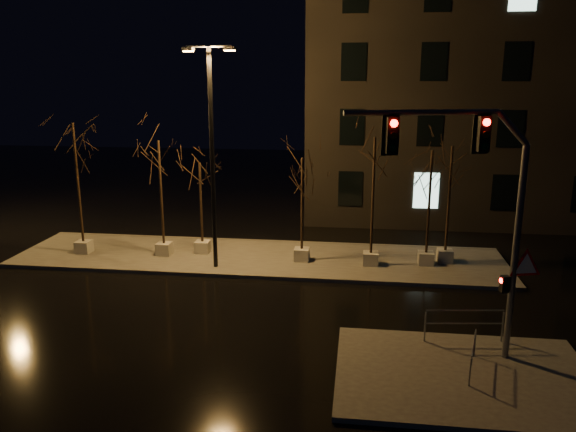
# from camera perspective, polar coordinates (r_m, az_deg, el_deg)

# --- Properties ---
(ground) EXTENTS (90.00, 90.00, 0.00)m
(ground) POSITION_cam_1_polar(r_m,az_deg,el_deg) (20.15, -6.19, -9.74)
(ground) COLOR black
(ground) RESTS_ON ground
(median) EXTENTS (22.00, 5.00, 0.15)m
(median) POSITION_cam_1_polar(r_m,az_deg,el_deg) (25.60, -3.07, -4.25)
(median) COLOR #494741
(median) RESTS_ON ground
(sidewalk_corner) EXTENTS (7.00, 5.00, 0.15)m
(sidewalk_corner) POSITION_cam_1_polar(r_m,az_deg,el_deg) (16.75, 17.44, -15.26)
(sidewalk_corner) COLOR #494741
(sidewalk_corner) RESTS_ON ground
(building) EXTENTS (25.00, 12.00, 15.00)m
(building) POSITION_cam_1_polar(r_m,az_deg,el_deg) (37.15, 22.77, 12.04)
(building) COLOR black
(building) RESTS_ON ground
(tree_0) EXTENTS (1.80, 1.80, 6.12)m
(tree_0) POSITION_cam_1_polar(r_m,az_deg,el_deg) (26.78, -20.81, 6.03)
(tree_0) COLOR #A4A399
(tree_0) RESTS_ON median
(tree_1) EXTENTS (1.80, 1.80, 5.35)m
(tree_1) POSITION_cam_1_polar(r_m,az_deg,el_deg) (25.47, -12.91, 4.90)
(tree_1) COLOR #A4A399
(tree_1) RESTS_ON median
(tree_2) EXTENTS (1.80, 1.80, 4.29)m
(tree_2) POSITION_cam_1_polar(r_m,az_deg,el_deg) (25.57, -8.91, 3.30)
(tree_2) COLOR #A4A399
(tree_2) RESTS_ON median
(tree_3) EXTENTS (1.80, 1.80, 4.69)m
(tree_3) POSITION_cam_1_polar(r_m,az_deg,el_deg) (24.11, 1.45, 3.55)
(tree_3) COLOR #A4A399
(tree_3) RESTS_ON median
(tree_4) EXTENTS (1.80, 1.80, 5.66)m
(tree_4) POSITION_cam_1_polar(r_m,az_deg,el_deg) (23.66, 8.73, 4.99)
(tree_4) COLOR #A4A399
(tree_4) RESTS_ON median
(tree_5) EXTENTS (1.80, 1.80, 5.09)m
(tree_5) POSITION_cam_1_polar(r_m,az_deg,el_deg) (24.25, 14.31, 3.90)
(tree_5) COLOR #A4A399
(tree_5) RESTS_ON median
(tree_6) EXTENTS (1.80, 1.80, 5.23)m
(tree_6) POSITION_cam_1_polar(r_m,az_deg,el_deg) (24.81, 16.20, 4.25)
(tree_6) COLOR #A4A399
(tree_6) RESTS_ON median
(traffic_signal_mast) EXTENTS (5.66, 1.56, 7.12)m
(traffic_signal_mast) POSITION_cam_1_polar(r_m,az_deg,el_deg) (15.93, 18.99, 1.42)
(traffic_signal_mast) COLOR slate
(traffic_signal_mast) RESTS_ON sidewalk_corner
(streetlight_main) EXTENTS (2.27, 0.73, 9.12)m
(streetlight_main) POSITION_cam_1_polar(r_m,az_deg,el_deg) (23.24, -7.75, 7.27)
(streetlight_main) COLOR black
(streetlight_main) RESTS_ON median
(guard_rail_a) EXTENTS (2.41, 0.35, 1.05)m
(guard_rail_a) POSITION_cam_1_polar(r_m,az_deg,el_deg) (18.23, 17.47, -10.11)
(guard_rail_a) COLOR slate
(guard_rail_a) RESTS_ON sidewalk_corner
(guard_rail_b) EXTENTS (0.48, 1.76, 0.86)m
(guard_rail_b) POSITION_cam_1_polar(r_m,az_deg,el_deg) (16.70, 18.28, -12.98)
(guard_rail_b) COLOR slate
(guard_rail_b) RESTS_ON sidewalk_corner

